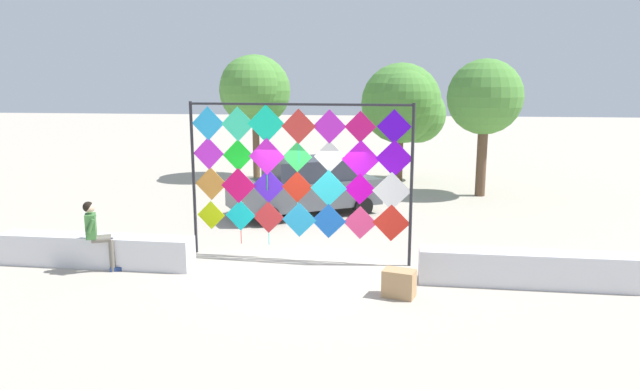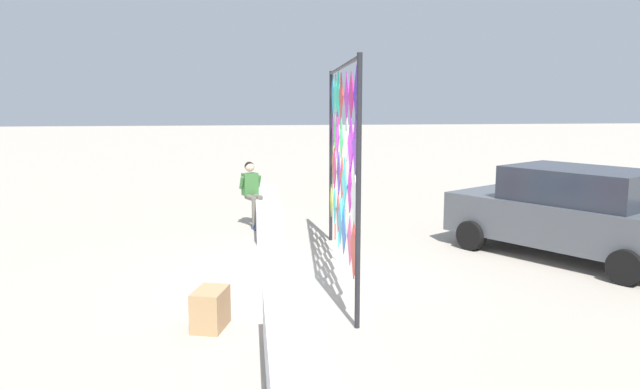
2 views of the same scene
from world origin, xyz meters
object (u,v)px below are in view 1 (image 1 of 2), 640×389
cardboard_box_large (399,283)px  tree_broadleaf (253,89)px  kite_display_rack (299,168)px  seated_vendor (97,230)px  parked_car (306,186)px  tree_palm_like (406,105)px  tree_far_right (486,100)px

cardboard_box_large → tree_broadleaf: bearing=115.1°
cardboard_box_large → kite_display_rack: bearing=137.4°
cardboard_box_large → seated_vendor: bearing=174.6°
parked_car → tree_broadleaf: tree_broadleaf is taller
tree_palm_like → tree_broadleaf: bearing=-179.1°
cardboard_box_large → tree_broadleaf: tree_broadleaf is taller
tree_far_right → parked_car: bearing=-146.0°
parked_car → tree_broadleaf: size_ratio=0.93×
kite_display_rack → tree_broadleaf: tree_broadleaf is taller
parked_car → seated_vendor: bearing=-120.3°
tree_broadleaf → tree_far_right: (8.99, -2.57, -0.31)m
seated_vendor → tree_palm_like: (6.54, 12.52, 2.21)m
seated_vendor → cardboard_box_large: (6.36, -0.61, -0.65)m
seated_vendor → cardboard_box_large: bearing=-5.4°
tree_broadleaf → tree_palm_like: 6.31m
cardboard_box_large → tree_far_right: tree_far_right is taller
tree_palm_like → tree_far_right: bearing=-44.6°
kite_display_rack → seated_vendor: kite_display_rack is taller
parked_car → tree_far_right: size_ratio=0.99×
seated_vendor → tree_broadleaf: 12.74m
kite_display_rack → tree_far_right: tree_far_right is taller
parked_car → cardboard_box_large: parked_car is taller
seated_vendor → tree_far_right: bearing=46.8°
kite_display_rack → cardboard_box_large: (2.27, -2.09, -1.85)m
tree_palm_like → tree_far_right: 3.81m
tree_far_right → cardboard_box_large: bearing=-105.4°
seated_vendor → tree_broadleaf: bearing=88.8°
seated_vendor → kite_display_rack: bearing=20.0°
seated_vendor → parked_car: 6.93m
cardboard_box_large → tree_broadleaf: 14.80m
seated_vendor → tree_far_right: (9.25, 9.86, 2.49)m
seated_vendor → tree_broadleaf: tree_broadleaf is taller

